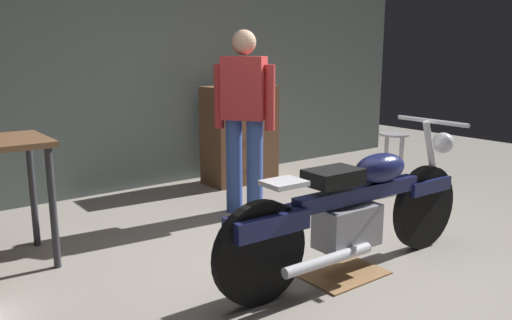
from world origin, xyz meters
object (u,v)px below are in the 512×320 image
Objects in this scene: shop_stool at (394,147)px; wooden_dresser at (240,135)px; person_standing at (244,114)px; motorcycle at (355,209)px.

shop_stool is 0.58× the size of wooden_dresser.
wooden_dresser is at bearing -70.12° from person_standing.
wooden_dresser is (0.82, 2.51, 0.10)m from motorcycle.
person_standing reaches higher than motorcycle.
person_standing is 1.52× the size of wooden_dresser.
wooden_dresser is at bearing 126.69° from shop_stool.
person_standing reaches higher than shop_stool.
wooden_dresser is at bearing 73.14° from motorcycle.
person_standing is 1.23m from wooden_dresser.
motorcycle is 1.61m from person_standing.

